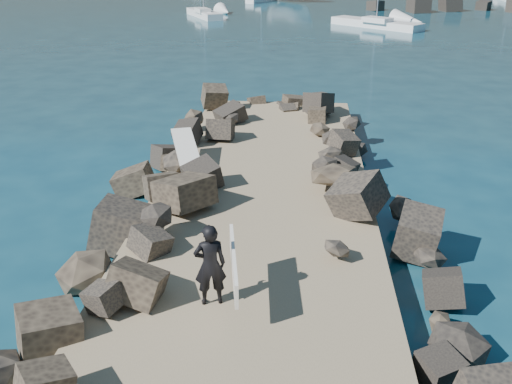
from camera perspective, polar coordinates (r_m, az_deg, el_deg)
ground at (r=15.20m, az=0.31°, el=-3.68°), size 800.00×800.00×0.00m
jetty at (r=13.30m, az=-0.35°, el=-6.47°), size 6.00×26.00×0.60m
riprap_left at (r=14.16m, az=-11.98°, el=-4.14°), size 2.60×22.00×1.00m
riprap_right at (r=13.73m, az=12.02°, el=-5.06°), size 2.60×22.00×1.00m
surfboard_resting at (r=17.72m, az=-6.95°, el=3.89°), size 1.44×2.65×0.09m
surfer_with_board at (r=10.79m, az=-4.28°, el=-7.26°), size 1.00×2.05×1.67m
sailboat_c at (r=54.63m, az=11.93°, el=16.16°), size 7.92×7.34×10.50m
sailboat_a at (r=61.59m, az=-5.23°, el=17.33°), size 4.77×7.23×8.79m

